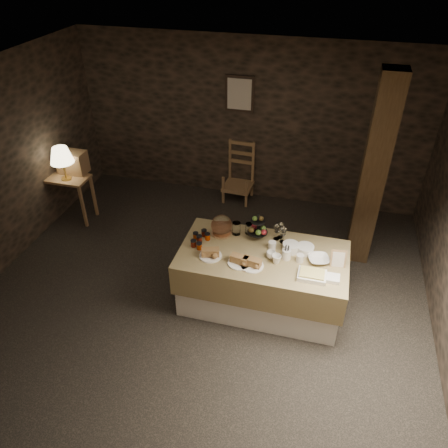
% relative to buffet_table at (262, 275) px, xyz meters
% --- Properties ---
extents(ground_plane, '(5.50, 5.00, 0.01)m').
position_rel_buffet_table_xyz_m(ground_plane, '(-0.73, 0.03, -0.44)').
color(ground_plane, black).
rests_on(ground_plane, ground).
extents(room_shell, '(5.52, 5.02, 2.60)m').
position_rel_buffet_table_xyz_m(room_shell, '(-0.73, 0.03, 1.12)').
color(room_shell, black).
rests_on(room_shell, ground).
extents(buffet_table, '(1.93, 1.03, 0.76)m').
position_rel_buffet_table_xyz_m(buffet_table, '(0.00, 0.00, 0.00)').
color(buffet_table, white).
rests_on(buffet_table, ground_plane).
extents(console_table, '(0.68, 0.39, 0.73)m').
position_rel_buffet_table_xyz_m(console_table, '(-3.23, 1.10, 0.16)').
color(console_table, olive).
rests_on(console_table, ground_plane).
extents(table_lamp, '(0.34, 0.34, 0.51)m').
position_rel_buffet_table_xyz_m(table_lamp, '(-3.18, 1.05, 0.68)').
color(table_lamp, tan).
rests_on(table_lamp, console_table).
extents(wine_rack, '(0.42, 0.26, 0.34)m').
position_rel_buffet_table_xyz_m(wine_rack, '(-3.18, 1.28, 0.46)').
color(wine_rack, olive).
rests_on(wine_rack, console_table).
extents(chair, '(0.49, 0.47, 0.77)m').
position_rel_buffet_table_xyz_m(chair, '(-0.83, 2.38, -0.00)').
color(chair, olive).
rests_on(chair, ground_plane).
extents(timber_column, '(0.30, 0.30, 2.60)m').
position_rel_buffet_table_xyz_m(timber_column, '(1.14, 1.26, 0.86)').
color(timber_column, black).
rests_on(timber_column, ground_plane).
extents(framed_picture, '(0.45, 0.04, 0.55)m').
position_rel_buffet_table_xyz_m(framed_picture, '(-0.88, 2.50, 1.31)').
color(framed_picture, black).
rests_on(framed_picture, room_shell).
extents(plate_stack_a, '(0.19, 0.19, 0.10)m').
position_rel_buffet_table_xyz_m(plate_stack_a, '(0.29, 0.14, 0.37)').
color(plate_stack_a, white).
rests_on(plate_stack_a, buffet_table).
extents(plate_stack_b, '(0.20, 0.20, 0.08)m').
position_rel_buffet_table_xyz_m(plate_stack_b, '(0.46, 0.16, 0.37)').
color(plate_stack_b, white).
rests_on(plate_stack_b, buffet_table).
extents(cutlery_holder, '(0.10, 0.10, 0.12)m').
position_rel_buffet_table_xyz_m(cutlery_holder, '(0.26, -0.02, 0.38)').
color(cutlery_holder, white).
rests_on(cutlery_holder, buffet_table).
extents(cup_a, '(0.14, 0.14, 0.09)m').
position_rel_buffet_table_xyz_m(cup_a, '(0.10, -0.05, 0.37)').
color(cup_a, white).
rests_on(cup_a, buffet_table).
extents(cup_b, '(0.13, 0.13, 0.10)m').
position_rel_buffet_table_xyz_m(cup_b, '(0.17, -0.12, 0.38)').
color(cup_b, white).
rests_on(cup_b, buffet_table).
extents(mug_c, '(0.09, 0.09, 0.09)m').
position_rel_buffet_table_xyz_m(mug_c, '(0.08, 0.12, 0.37)').
color(mug_c, white).
rests_on(mug_c, buffet_table).
extents(mug_d, '(0.08, 0.08, 0.09)m').
position_rel_buffet_table_xyz_m(mug_d, '(0.42, -0.03, 0.37)').
color(mug_d, white).
rests_on(mug_d, buffet_table).
extents(bowl, '(0.28, 0.28, 0.06)m').
position_rel_buffet_table_xyz_m(bowl, '(0.62, 0.03, 0.35)').
color(bowl, white).
rests_on(bowl, buffet_table).
extents(cake_dome, '(0.26, 0.26, 0.26)m').
position_rel_buffet_table_xyz_m(cake_dome, '(-0.57, 0.27, 0.43)').
color(cake_dome, olive).
rests_on(cake_dome, buffet_table).
extents(fruit_stand, '(0.24, 0.24, 0.34)m').
position_rel_buffet_table_xyz_m(fruit_stand, '(-0.12, 0.28, 0.46)').
color(fruit_stand, black).
rests_on(fruit_stand, buffet_table).
extents(bread_platter_left, '(0.26, 0.26, 0.11)m').
position_rel_buffet_table_xyz_m(bread_platter_left, '(-0.57, -0.20, 0.36)').
color(bread_platter_left, white).
rests_on(bread_platter_left, buffet_table).
extents(bread_platter_center, '(0.26, 0.26, 0.11)m').
position_rel_buffet_table_xyz_m(bread_platter_center, '(-0.23, -0.23, 0.36)').
color(bread_platter_center, white).
rests_on(bread_platter_center, buffet_table).
extents(bread_platter_right, '(0.26, 0.26, 0.11)m').
position_rel_buffet_table_xyz_m(bread_platter_right, '(-0.08, -0.24, 0.36)').
color(bread_platter_right, white).
rests_on(bread_platter_right, buffet_table).
extents(jam_jars, '(0.20, 0.32, 0.07)m').
position_rel_buffet_table_xyz_m(jam_jars, '(-0.77, 0.03, 0.36)').
color(jam_jars, '#4E140A').
rests_on(jam_jars, buffet_table).
extents(tart_dish, '(0.30, 0.22, 0.07)m').
position_rel_buffet_table_xyz_m(tart_dish, '(0.58, -0.26, 0.36)').
color(tart_dish, white).
rests_on(tart_dish, buffet_table).
extents(square_dish, '(0.14, 0.14, 0.04)m').
position_rel_buffet_table_xyz_m(square_dish, '(0.80, -0.25, 0.35)').
color(square_dish, white).
rests_on(square_dish, buffet_table).
extents(menu_frame, '(0.18, 0.09, 0.22)m').
position_rel_buffet_table_xyz_m(menu_frame, '(0.83, 0.01, 0.41)').
color(menu_frame, olive).
rests_on(menu_frame, buffet_table).
extents(storage_jar_a, '(0.10, 0.10, 0.16)m').
position_rel_buffet_table_xyz_m(storage_jar_a, '(-0.39, 0.30, 0.40)').
color(storage_jar_a, white).
rests_on(storage_jar_a, buffet_table).
extents(storage_jar_b, '(0.09, 0.09, 0.14)m').
position_rel_buffet_table_xyz_m(storage_jar_b, '(-0.24, 0.35, 0.39)').
color(storage_jar_b, white).
rests_on(storage_jar_b, buffet_table).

